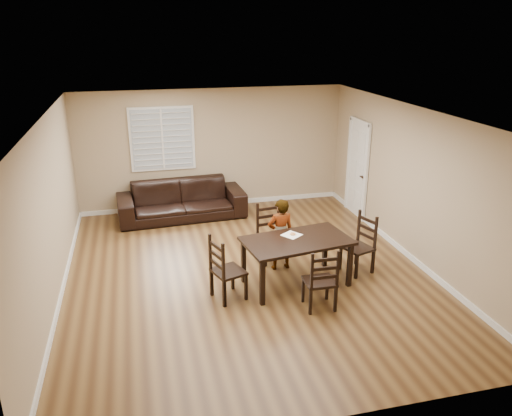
# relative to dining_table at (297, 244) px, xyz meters

# --- Properties ---
(ground) EXTENTS (7.00, 7.00, 0.00)m
(ground) POSITION_rel_dining_table_xyz_m (-0.69, 0.55, -0.70)
(ground) COLOR brown
(ground) RESTS_ON ground
(room) EXTENTS (6.04, 7.04, 2.72)m
(room) POSITION_rel_dining_table_xyz_m (-0.65, 0.73, 1.11)
(room) COLOR tan
(room) RESTS_ON ground
(dining_table) EXTENTS (1.80, 1.19, 0.79)m
(dining_table) POSITION_rel_dining_table_xyz_m (0.00, 0.00, 0.00)
(dining_table) COLOR black
(dining_table) RESTS_ON ground
(chair_near) EXTENTS (0.52, 0.50, 1.04)m
(chair_near) POSITION_rel_dining_table_xyz_m (-0.16, 1.06, -0.23)
(chair_near) COLOR black
(chair_near) RESTS_ON ground
(chair_far) EXTENTS (0.45, 0.43, 0.99)m
(chair_far) POSITION_rel_dining_table_xyz_m (0.11, -0.88, -0.25)
(chair_far) COLOR black
(chair_far) RESTS_ON ground
(chair_left) EXTENTS (0.57, 0.59, 1.04)m
(chair_left) POSITION_rel_dining_table_xyz_m (-1.26, -0.21, -0.23)
(chair_left) COLOR black
(chair_left) RESTS_ON ground
(chair_right) EXTENTS (0.55, 0.57, 1.02)m
(chair_right) POSITION_rel_dining_table_xyz_m (1.26, 0.21, -0.24)
(chair_right) COLOR black
(chair_right) RESTS_ON ground
(child) EXTENTS (0.49, 0.34, 1.27)m
(child) POSITION_rel_dining_table_xyz_m (-0.09, 0.60, -0.07)
(child) COLOR gray
(child) RESTS_ON ground
(napkin) EXTENTS (0.37, 0.37, 0.00)m
(napkin) POSITION_rel_dining_table_xyz_m (-0.03, 0.19, 0.09)
(napkin) COLOR white
(napkin) RESTS_ON dining_table
(donut) EXTENTS (0.09, 0.09, 0.03)m
(donut) POSITION_rel_dining_table_xyz_m (-0.01, 0.19, 0.11)
(donut) COLOR #CF844A
(donut) RESTS_ON napkin
(sofa) EXTENTS (2.77, 1.22, 0.79)m
(sofa) POSITION_rel_dining_table_xyz_m (-1.49, 3.46, -0.30)
(sofa) COLOR black
(sofa) RESTS_ON ground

